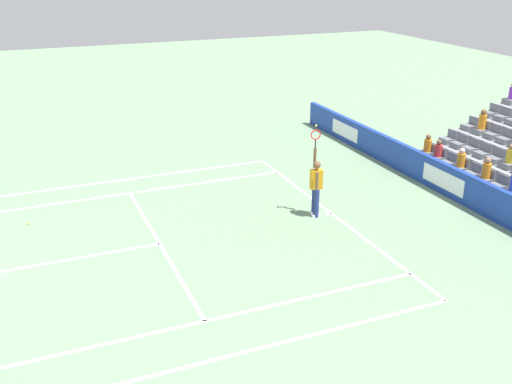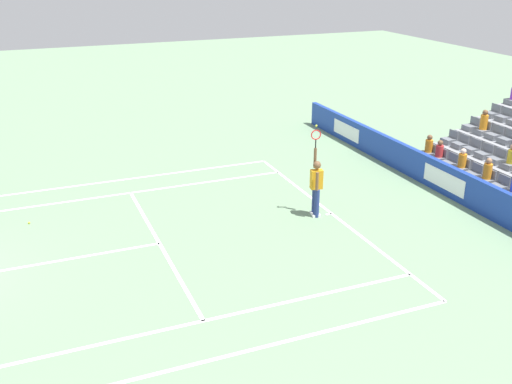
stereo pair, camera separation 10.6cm
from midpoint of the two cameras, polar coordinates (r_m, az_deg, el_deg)
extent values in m
cube|color=white|center=(18.88, 7.38, -2.05)|extent=(10.97, 0.10, 0.01)
cube|color=white|center=(17.06, -9.01, -4.85)|extent=(8.23, 0.10, 0.01)
cube|color=white|center=(16.76, -19.75, -6.48)|extent=(0.10, 6.40, 0.01)
cube|color=white|center=(20.70, -12.94, -0.25)|extent=(0.10, 11.89, 0.01)
cube|color=white|center=(13.50, -6.68, -12.51)|extent=(0.10, 11.89, 0.01)
cube|color=white|center=(21.97, -13.57, 0.99)|extent=(0.10, 11.89, 0.01)
cube|color=white|center=(12.43, -4.88, -15.85)|extent=(0.10, 11.89, 0.01)
cube|color=white|center=(18.83, 7.11, -2.09)|extent=(0.10, 0.20, 0.01)
cube|color=#193899|center=(21.05, 17.82, 1.13)|extent=(19.37, 0.20, 1.05)
cube|color=white|center=(20.98, 17.59, 1.09)|extent=(2.07, 0.01, 0.59)
cube|color=white|center=(25.98, 8.69, 5.80)|extent=(2.07, 0.01, 0.59)
cylinder|color=navy|center=(18.42, 5.97, -1.10)|extent=(0.16, 0.16, 0.90)
cylinder|color=navy|center=(18.63, 5.75, -0.82)|extent=(0.16, 0.16, 0.90)
cube|color=white|center=(18.58, 5.92, -2.27)|extent=(0.16, 0.28, 0.08)
cube|color=white|center=(18.79, 5.71, -1.97)|extent=(0.16, 0.28, 0.08)
cube|color=orange|center=(18.25, 5.95, 1.21)|extent=(0.28, 0.39, 0.60)
sphere|color=brown|center=(18.09, 6.01, 2.58)|extent=(0.24, 0.24, 0.24)
cylinder|color=brown|center=(18.24, 5.82, 3.24)|extent=(0.09, 0.09, 0.62)
cylinder|color=brown|center=(18.03, 6.01, 1.02)|extent=(0.09, 0.09, 0.56)
cylinder|color=black|center=(18.10, 5.87, 4.59)|extent=(0.04, 0.04, 0.28)
torus|color=red|center=(18.02, 5.91, 5.44)|extent=(0.09, 0.31, 0.31)
sphere|color=#D1E533|center=(17.95, 5.94, 6.30)|extent=(0.07, 0.07, 0.07)
cube|color=gray|center=(21.84, 19.92, 0.72)|extent=(5.58, 0.95, 0.42)
cube|color=slate|center=(20.90, 22.22, 0.37)|extent=(0.48, 0.44, 0.20)
cube|color=slate|center=(20.95, 22.72, 1.08)|extent=(0.48, 0.04, 0.30)
cube|color=slate|center=(21.31, 21.10, 0.94)|extent=(0.48, 0.44, 0.20)
cube|color=slate|center=(21.37, 21.59, 1.64)|extent=(0.48, 0.04, 0.30)
cube|color=slate|center=(21.73, 20.02, 1.48)|extent=(0.48, 0.44, 0.20)
cube|color=slate|center=(21.79, 20.50, 2.17)|extent=(0.48, 0.04, 0.30)
cube|color=slate|center=(22.17, 18.98, 2.01)|extent=(0.48, 0.44, 0.20)
cube|color=slate|center=(22.22, 19.45, 2.67)|extent=(0.48, 0.04, 0.30)
cube|color=slate|center=(22.61, 17.98, 2.51)|extent=(0.48, 0.44, 0.20)
cube|color=slate|center=(22.65, 18.44, 3.16)|extent=(0.48, 0.04, 0.30)
cube|color=slate|center=(23.05, 17.02, 2.99)|extent=(0.48, 0.44, 0.20)
cube|color=slate|center=(23.10, 17.47, 3.63)|extent=(0.48, 0.04, 0.30)
cube|color=slate|center=(23.51, 16.09, 3.46)|extent=(0.48, 0.44, 0.20)
cube|color=slate|center=(23.56, 16.54, 4.08)|extent=(0.48, 0.04, 0.30)
cube|color=gray|center=(22.40, 21.81, 1.54)|extent=(5.58, 0.95, 0.84)
cube|color=slate|center=(21.82, 23.09, 2.29)|extent=(0.48, 0.44, 0.20)
cube|color=slate|center=(22.23, 22.00, 2.80)|extent=(0.48, 0.44, 0.20)
cube|color=slate|center=(22.30, 22.46, 3.46)|extent=(0.48, 0.04, 0.30)
cube|color=slate|center=(22.66, 20.94, 3.29)|extent=(0.48, 0.44, 0.20)
cube|color=slate|center=(22.72, 21.40, 3.94)|extent=(0.48, 0.04, 0.30)
cube|color=slate|center=(23.09, 19.93, 3.76)|extent=(0.48, 0.44, 0.20)
cube|color=slate|center=(23.15, 20.38, 4.39)|extent=(0.48, 0.04, 0.30)
cube|color=slate|center=(23.52, 18.94, 4.21)|extent=(0.48, 0.44, 0.20)
cube|color=slate|center=(23.58, 19.39, 4.83)|extent=(0.48, 0.04, 0.30)
cube|color=slate|center=(23.97, 18.00, 4.64)|extent=(0.48, 0.44, 0.20)
cube|color=slate|center=(24.03, 18.44, 5.25)|extent=(0.48, 0.04, 0.30)
cube|color=slate|center=(23.18, 22.82, 4.51)|extent=(0.48, 0.44, 0.20)
cube|color=slate|center=(23.25, 23.27, 5.14)|extent=(0.48, 0.04, 0.30)
cube|color=slate|center=(23.60, 21.79, 4.95)|extent=(0.48, 0.44, 0.20)
cube|color=slate|center=(23.67, 22.23, 5.57)|extent=(0.48, 0.04, 0.30)
cube|color=slate|center=(24.03, 20.80, 5.37)|extent=(0.48, 0.44, 0.20)
cube|color=slate|center=(24.10, 21.23, 5.98)|extent=(0.48, 0.04, 0.30)
cube|color=slate|center=(24.47, 19.84, 5.78)|extent=(0.48, 0.44, 0.20)
cube|color=slate|center=(24.54, 20.27, 6.37)|extent=(0.48, 0.04, 0.30)
cube|color=slate|center=(24.57, 22.59, 6.48)|extent=(0.48, 0.44, 0.20)
cube|color=slate|center=(24.65, 23.01, 7.07)|extent=(0.48, 0.04, 0.30)
cube|color=slate|center=(25.00, 21.61, 6.86)|extent=(0.48, 0.44, 0.20)
cube|color=slate|center=(25.08, 22.03, 7.44)|extent=(0.48, 0.04, 0.30)
cube|color=slate|center=(25.56, 23.32, 7.89)|extent=(0.48, 0.44, 0.20)
cylinder|color=orange|center=(22.09, 19.18, 2.85)|extent=(0.28, 0.28, 0.48)
sphere|color=beige|center=(21.99, 19.29, 3.68)|extent=(0.20, 0.20, 0.20)
cylinder|color=orange|center=(23.97, 21.01, 6.23)|extent=(0.28, 0.28, 0.54)
sphere|color=brown|center=(23.88, 21.13, 7.09)|extent=(0.20, 0.20, 0.20)
cylinder|color=red|center=(22.99, 17.20, 3.75)|extent=(0.28, 0.28, 0.43)
sphere|color=brown|center=(22.90, 17.29, 4.50)|extent=(0.20, 0.20, 0.20)
cylinder|color=orange|center=(21.23, 21.33, 1.86)|extent=(0.28, 0.28, 0.52)
sphere|color=#9E7251|center=(21.12, 21.46, 2.77)|extent=(0.20, 0.20, 0.20)
cylinder|color=orange|center=(23.44, 16.27, 4.24)|extent=(0.28, 0.28, 0.47)
sphere|color=brown|center=(23.35, 16.36, 5.02)|extent=(0.20, 0.20, 0.20)
cylinder|color=yellow|center=(21.76, 23.31, 3.12)|extent=(0.28, 0.28, 0.46)
sphere|color=#D1E533|center=(19.26, -20.66, -2.76)|extent=(0.07, 0.07, 0.07)
camera|label=1|loc=(0.05, -89.83, 0.07)|focal=41.98mm
camera|label=2|loc=(0.05, 90.17, -0.07)|focal=41.98mm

